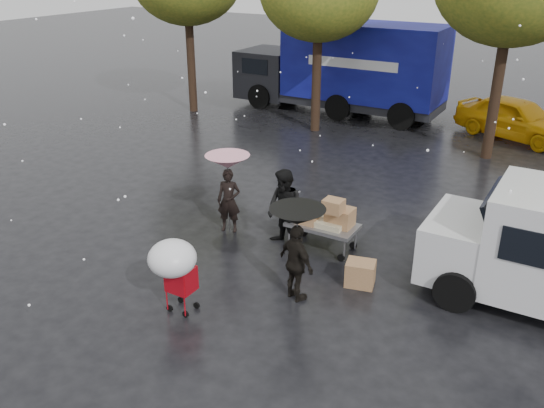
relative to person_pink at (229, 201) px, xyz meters
The scene contains 12 objects.
ground 2.38m from the person_pink, 46.97° to the right, with size 90.00×90.00×0.00m, color black.
person_pink is the anchor object (origin of this frame).
person_middle 1.50m from the person_pink, ahead, with size 0.86×0.67×1.77m, color black.
person_black 3.21m from the person_pink, 33.19° to the right, with size 0.88×0.37×1.50m, color black.
umbrella_pink 0.94m from the person_pink, ahead, with size 1.00×1.00×1.84m.
umbrella_black 3.34m from the person_pink, 33.19° to the right, with size 1.01×1.01×1.83m.
vendor_cart 2.33m from the person_pink, ahead, with size 1.52×0.80×1.27m.
shopping_cart 3.47m from the person_pink, 71.32° to the right, with size 0.84×0.84×1.46m.
blue_truck 11.40m from the person_pink, 100.87° to the left, with size 8.30×2.60×3.50m.
box_ground_near 3.63m from the person_pink, 11.21° to the right, with size 0.55×0.44×0.49m, color olive.
box_ground_far 3.54m from the person_pink, ahead, with size 0.40×0.31×0.31m, color olive.
yellow_taxi 11.79m from the person_pink, 68.00° to the left, with size 1.67×4.15×1.41m, color #ECAA0C.
Camera 1 is at (5.37, -8.19, 5.93)m, focal length 38.00 mm.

